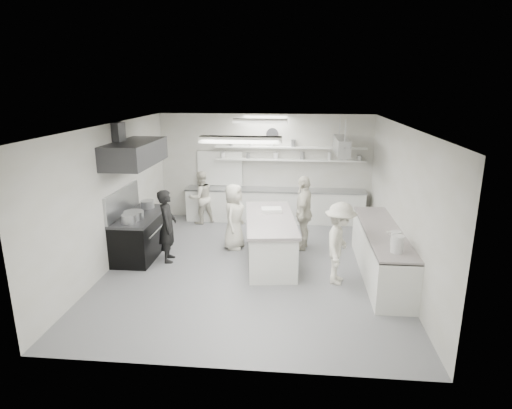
# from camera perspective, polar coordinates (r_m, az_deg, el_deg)

# --- Properties ---
(floor) EXTENTS (6.00, 7.00, 0.02)m
(floor) POSITION_cam_1_polar(r_m,az_deg,el_deg) (9.33, -0.45, -8.22)
(floor) COLOR slate
(floor) RESTS_ON ground
(ceiling) EXTENTS (6.00, 7.00, 0.02)m
(ceiling) POSITION_cam_1_polar(r_m,az_deg,el_deg) (8.56, -0.49, 10.59)
(ceiling) COLOR white
(ceiling) RESTS_ON wall_back
(wall_back) EXTENTS (6.00, 0.04, 3.00)m
(wall_back) POSITION_cam_1_polar(r_m,az_deg,el_deg) (12.23, 1.22, 4.98)
(wall_back) COLOR silver
(wall_back) RESTS_ON floor
(wall_front) EXTENTS (6.00, 0.04, 3.00)m
(wall_front) POSITION_cam_1_polar(r_m,az_deg,el_deg) (5.55, -4.24, -8.52)
(wall_front) COLOR silver
(wall_front) RESTS_ON floor
(wall_left) EXTENTS (0.04, 7.00, 3.00)m
(wall_left) POSITION_cam_1_polar(r_m,az_deg,el_deg) (9.60, -18.58, 1.17)
(wall_left) COLOR silver
(wall_left) RESTS_ON floor
(wall_right) EXTENTS (0.04, 7.00, 3.00)m
(wall_right) POSITION_cam_1_polar(r_m,az_deg,el_deg) (9.03, 18.82, 0.27)
(wall_right) COLOR silver
(wall_right) RESTS_ON floor
(stove) EXTENTS (0.80, 1.80, 0.90)m
(stove) POSITION_cam_1_polar(r_m,az_deg,el_deg) (10.10, -15.09, -4.07)
(stove) COLOR black
(stove) RESTS_ON floor
(exhaust_hood) EXTENTS (0.85, 2.00, 0.50)m
(exhaust_hood) POSITION_cam_1_polar(r_m,az_deg,el_deg) (9.65, -15.89, 6.62)
(exhaust_hood) COLOR #37373B
(exhaust_hood) RESTS_ON wall_left
(back_counter) EXTENTS (5.00, 0.60, 0.92)m
(back_counter) POSITION_cam_1_polar(r_m,az_deg,el_deg) (12.16, 2.50, -0.13)
(back_counter) COLOR white
(back_counter) RESTS_ON floor
(shelf_lower) EXTENTS (4.20, 0.26, 0.04)m
(shelf_lower) POSITION_cam_1_polar(r_m,az_deg,el_deg) (12.03, 4.53, 5.96)
(shelf_lower) COLOR white
(shelf_lower) RESTS_ON wall_back
(shelf_upper) EXTENTS (4.20, 0.26, 0.04)m
(shelf_upper) POSITION_cam_1_polar(r_m,az_deg,el_deg) (11.97, 4.56, 7.61)
(shelf_upper) COLOR white
(shelf_upper) RESTS_ON wall_back
(pass_through_window) EXTENTS (1.30, 0.04, 1.00)m
(pass_through_window) POSITION_cam_1_polar(r_m,az_deg,el_deg) (12.38, -4.82, 4.82)
(pass_through_window) COLOR black
(pass_through_window) RESTS_ON wall_back
(wall_clock) EXTENTS (0.32, 0.05, 0.32)m
(wall_clock) POSITION_cam_1_polar(r_m,az_deg,el_deg) (12.04, 2.20, 9.37)
(wall_clock) COLOR silver
(wall_clock) RESTS_ON wall_back
(right_counter) EXTENTS (0.74, 3.30, 0.94)m
(right_counter) POSITION_cam_1_polar(r_m,az_deg,el_deg) (9.09, 16.37, -6.28)
(right_counter) COLOR white
(right_counter) RESTS_ON floor
(pot_rack) EXTENTS (0.30, 1.60, 0.40)m
(pot_rack) POSITION_cam_1_polar(r_m,az_deg,el_deg) (11.04, 11.32, 7.73)
(pot_rack) COLOR #A1A3A7
(pot_rack) RESTS_ON ceiling
(light_fixture_front) EXTENTS (1.30, 0.25, 0.10)m
(light_fixture_front) POSITION_cam_1_polar(r_m,az_deg,el_deg) (6.79, -2.08, 8.65)
(light_fixture_front) COLOR white
(light_fixture_front) RESTS_ON ceiling
(light_fixture_rear) EXTENTS (1.30, 0.25, 0.10)m
(light_fixture_rear) POSITION_cam_1_polar(r_m,az_deg,el_deg) (10.35, 0.55, 11.08)
(light_fixture_rear) COLOR white
(light_fixture_rear) RESTS_ON ceiling
(prep_island) EXTENTS (1.25, 2.64, 0.94)m
(prep_island) POSITION_cam_1_polar(r_m,az_deg,el_deg) (9.47, 1.88, -4.74)
(prep_island) COLOR white
(prep_island) RESTS_ON floor
(stove_pot) EXTENTS (0.43, 0.43, 0.22)m
(stove_pot) POSITION_cam_1_polar(r_m,az_deg,el_deg) (9.64, -15.99, -1.52)
(stove_pot) COLOR #A1A3A7
(stove_pot) RESTS_ON stove
(cook_stove) EXTENTS (0.48, 0.65, 1.61)m
(cook_stove) POSITION_cam_1_polar(r_m,az_deg,el_deg) (9.51, -11.73, -2.81)
(cook_stove) COLOR black
(cook_stove) RESTS_ON floor
(cook_back) EXTENTS (0.91, 0.89, 1.48)m
(cook_back) POSITION_cam_1_polar(r_m,az_deg,el_deg) (12.01, -7.36, 0.95)
(cook_back) COLOR silver
(cook_back) RESTS_ON floor
(cook_island_left) EXTENTS (0.62, 0.84, 1.56)m
(cook_island_left) POSITION_cam_1_polar(r_m,az_deg,el_deg) (10.06, -2.97, -1.62)
(cook_island_left) COLOR silver
(cook_island_left) RESTS_ON floor
(cook_island_right) EXTENTS (0.60, 1.09, 1.76)m
(cook_island_right) POSITION_cam_1_polar(r_m,az_deg,el_deg) (10.08, 6.38, -1.07)
(cook_island_right) COLOR silver
(cook_island_right) RESTS_ON floor
(cook_right) EXTENTS (0.84, 1.17, 1.63)m
(cook_right) POSITION_cam_1_polar(r_m,az_deg,el_deg) (8.43, 11.08, -5.13)
(cook_right) COLOR silver
(cook_right) RESTS_ON floor
(bowl_island_a) EXTENTS (0.35, 0.35, 0.07)m
(bowl_island_a) POSITION_cam_1_polar(r_m,az_deg,el_deg) (9.82, 1.63, -0.89)
(bowl_island_a) COLOR #A1A3A7
(bowl_island_a) RESTS_ON prep_island
(bowl_island_b) EXTENTS (0.19, 0.19, 0.06)m
(bowl_island_b) POSITION_cam_1_polar(r_m,az_deg,el_deg) (9.45, 0.81, -1.58)
(bowl_island_b) COLOR white
(bowl_island_b) RESTS_ON prep_island
(bowl_right) EXTENTS (0.28, 0.28, 0.06)m
(bowl_right) POSITION_cam_1_polar(r_m,az_deg,el_deg) (8.73, 17.82, -3.80)
(bowl_right) COLOR white
(bowl_right) RESTS_ON right_counter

